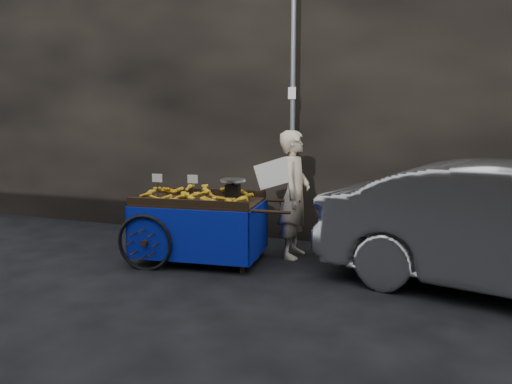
% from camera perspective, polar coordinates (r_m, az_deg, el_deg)
% --- Properties ---
extents(ground, '(80.00, 80.00, 0.00)m').
position_cam_1_polar(ground, '(7.01, -1.33, -8.38)').
color(ground, black).
rests_on(ground, ground).
extents(building_wall, '(13.50, 2.00, 5.00)m').
position_cam_1_polar(building_wall, '(9.08, 7.13, 11.47)').
color(building_wall, black).
rests_on(building_wall, ground).
extents(street_pole, '(0.12, 0.10, 4.00)m').
position_cam_1_polar(street_pole, '(7.83, 4.20, 8.32)').
color(street_pole, slate).
rests_on(street_pole, ground).
extents(banana_cart, '(2.46, 1.35, 1.28)m').
position_cam_1_polar(banana_cart, '(7.11, -6.88, -1.64)').
color(banana_cart, black).
rests_on(banana_cart, ground).
extents(vendor, '(0.78, 0.68, 1.85)m').
position_cam_1_polar(vendor, '(7.25, 4.40, -0.28)').
color(vendor, tan).
rests_on(vendor, ground).
extents(plastic_bag, '(0.31, 0.25, 0.28)m').
position_cam_1_polar(plastic_bag, '(7.13, -0.72, -6.92)').
color(plastic_bag, blue).
rests_on(plastic_bag, ground).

